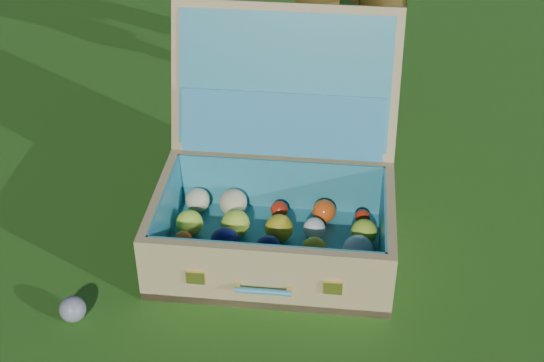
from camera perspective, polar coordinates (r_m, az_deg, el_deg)
The scene contains 3 objects.
ground at distance 1.82m, azimuth 3.48°, elevation -8.56°, with size 60.00×60.00×0.00m, color #215114.
stray_ball at distance 1.80m, azimuth -14.77°, elevation -9.31°, with size 0.06×0.06×0.06m, color #3A5C97.
suitcase at distance 1.90m, azimuth 0.26°, elevation -0.40°, with size 0.66×0.63×0.54m.
Camera 1 is at (-0.16, -1.32, 1.25)m, focal length 50.00 mm.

